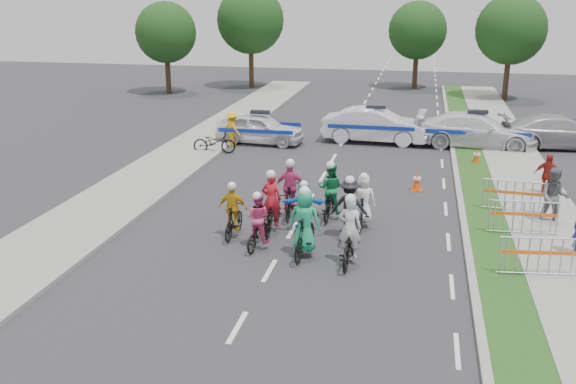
% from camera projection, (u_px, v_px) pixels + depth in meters
% --- Properties ---
extents(ground, '(90.00, 90.00, 0.00)m').
position_uv_depth(ground, '(270.00, 271.00, 16.61)').
color(ground, '#28282B').
rests_on(ground, ground).
extents(curb_right, '(0.20, 60.00, 0.12)m').
position_uv_depth(curb_right, '(463.00, 218.00, 20.26)').
color(curb_right, gray).
rests_on(curb_right, ground).
extents(grass_strip, '(1.20, 60.00, 0.11)m').
position_uv_depth(grass_strip, '(486.00, 220.00, 20.13)').
color(grass_strip, '#1C4115').
rests_on(grass_strip, ground).
extents(sidewalk_right, '(2.40, 60.00, 0.13)m').
position_uv_depth(sidewalk_right, '(546.00, 224.00, 19.77)').
color(sidewalk_right, gray).
rests_on(sidewalk_right, ground).
extents(sidewalk_left, '(3.00, 60.00, 0.13)m').
position_uv_depth(sidewalk_left, '(123.00, 195.00, 22.53)').
color(sidewalk_left, gray).
rests_on(sidewalk_left, ground).
extents(rider_0, '(0.76, 1.95, 1.96)m').
position_uv_depth(rider_0, '(350.00, 240.00, 16.90)').
color(rider_0, black).
rests_on(rider_0, ground).
extents(rider_1, '(0.89, 1.97, 2.02)m').
position_uv_depth(rider_1, '(305.00, 229.00, 17.30)').
color(rider_1, black).
rests_on(rider_1, ground).
extents(rider_2, '(0.78, 1.69, 1.66)m').
position_uv_depth(rider_2, '(258.00, 226.00, 17.97)').
color(rider_2, black).
rests_on(rider_2, ground).
extents(rider_3, '(0.87, 1.63, 1.71)m').
position_uv_depth(rider_3, '(233.00, 215.00, 18.72)').
color(rider_3, black).
rests_on(rider_3, ground).
extents(rider_4, '(1.09, 1.91, 1.92)m').
position_uv_depth(rider_4, '(349.00, 214.00, 18.60)').
color(rider_4, black).
rests_on(rider_4, ground).
extents(rider_5, '(1.37, 1.63, 1.66)m').
position_uv_depth(rider_5, '(304.00, 211.00, 19.00)').
color(rider_5, black).
rests_on(rider_5, ground).
extents(rider_6, '(0.69, 1.90, 1.93)m').
position_uv_depth(rider_6, '(272.00, 211.00, 19.21)').
color(rider_6, black).
rests_on(rider_6, ground).
extents(rider_7, '(0.74, 1.66, 1.74)m').
position_uv_depth(rider_7, '(363.00, 206.00, 19.52)').
color(rider_7, black).
rests_on(rider_7, ground).
extents(rider_8, '(0.82, 1.88, 1.89)m').
position_uv_depth(rider_8, '(330.00, 197.00, 20.31)').
color(rider_8, black).
rests_on(rider_8, ground).
extents(rider_9, '(1.00, 1.87, 1.94)m').
position_uv_depth(rider_9, '(291.00, 195.00, 20.35)').
color(rider_9, black).
rests_on(rider_9, ground).
extents(police_car_0, '(4.26, 2.00, 1.41)m').
position_uv_depth(police_car_0, '(260.00, 129.00, 30.32)').
color(police_car_0, silver).
rests_on(police_car_0, ground).
extents(police_car_1, '(5.05, 2.01, 1.64)m').
position_uv_depth(police_car_1, '(375.00, 125.00, 30.48)').
color(police_car_1, silver).
rests_on(police_car_1, ground).
extents(police_car_2, '(5.54, 2.54, 1.57)m').
position_uv_depth(police_car_2, '(476.00, 130.00, 29.54)').
color(police_car_2, silver).
rests_on(police_car_2, ground).
extents(civilian_sedan, '(5.43, 2.76, 1.51)m').
position_uv_depth(civilian_sedan, '(558.00, 132.00, 29.41)').
color(civilian_sedan, '#A2A2A7').
rests_on(civilian_sedan, ground).
extents(spectator_1, '(0.98, 0.81, 1.84)m').
position_uv_depth(spectator_1, '(554.00, 197.00, 19.51)').
color(spectator_1, '#5A5C60').
rests_on(spectator_1, ground).
extents(spectator_2, '(0.98, 0.64, 1.55)m').
position_uv_depth(spectator_2, '(547.00, 175.00, 22.38)').
color(spectator_2, maroon).
rests_on(spectator_2, ground).
extents(marshal_hiviz, '(1.18, 1.08, 1.59)m').
position_uv_depth(marshal_hiviz, '(232.00, 129.00, 29.86)').
color(marshal_hiviz, yellow).
rests_on(marshal_hiviz, ground).
extents(barrier_0, '(2.05, 0.74, 1.12)m').
position_uv_depth(barrier_0, '(539.00, 258.00, 15.97)').
color(barrier_0, '#A5A8AD').
rests_on(barrier_0, ground).
extents(barrier_1, '(2.03, 0.61, 1.12)m').
position_uv_depth(barrier_1, '(523.00, 219.00, 18.71)').
color(barrier_1, '#A5A8AD').
rests_on(barrier_1, ground).
extents(barrier_2, '(2.04, 0.69, 1.12)m').
position_uv_depth(barrier_2, '(514.00, 197.00, 20.69)').
color(barrier_2, '#A5A8AD').
rests_on(barrier_2, ground).
extents(cone_0, '(0.40, 0.40, 0.70)m').
position_uv_depth(cone_0, '(417.00, 181.00, 23.19)').
color(cone_0, '#F24C0C').
rests_on(cone_0, ground).
extents(cone_1, '(0.40, 0.40, 0.70)m').
position_uv_depth(cone_1, '(477.00, 157.00, 26.62)').
color(cone_1, '#F24C0C').
rests_on(cone_1, ground).
extents(parked_bike, '(1.96, 0.90, 0.99)m').
position_uv_depth(parked_bike, '(214.00, 142.00, 28.54)').
color(parked_bike, black).
rests_on(parked_bike, ground).
extents(tree_0, '(4.20, 4.20, 6.30)m').
position_uv_depth(tree_0, '(166.00, 33.00, 44.23)').
color(tree_0, '#382619').
rests_on(tree_0, ground).
extents(tree_1, '(4.55, 4.55, 6.82)m').
position_uv_depth(tree_1, '(511.00, 30.00, 41.51)').
color(tree_1, '#382619').
rests_on(tree_1, ground).
extents(tree_3, '(4.90, 4.90, 7.35)m').
position_uv_depth(tree_3, '(251.00, 20.00, 46.78)').
color(tree_3, '#382619').
rests_on(tree_3, ground).
extents(tree_4, '(4.20, 4.20, 6.30)m').
position_uv_depth(tree_4, '(418.00, 31.00, 46.52)').
color(tree_4, '#382619').
rests_on(tree_4, ground).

